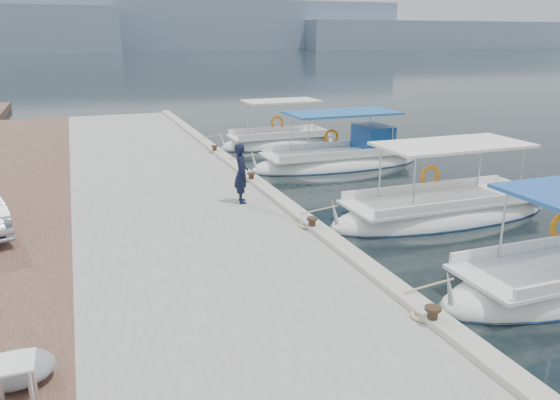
{
  "coord_description": "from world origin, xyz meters",
  "views": [
    {
      "loc": [
        -5.63,
        -10.28,
        5.17
      ],
      "look_at": [
        -1.0,
        2.05,
        1.2
      ],
      "focal_mm": 35.0,
      "sensor_mm": 36.0,
      "label": 1
    }
  ],
  "objects_px": {
    "fishing_caique_c": "(441,214)",
    "fishing_caique_e": "(278,144)",
    "fishing_caique_d": "(339,161)",
    "fisherman": "(241,173)"
  },
  "relations": [
    {
      "from": "fishing_caique_e",
      "to": "fishing_caique_c",
      "type": "bearing_deg",
      "value": -86.63
    },
    {
      "from": "fishing_caique_c",
      "to": "fisherman",
      "type": "bearing_deg",
      "value": 159.87
    },
    {
      "from": "fisherman",
      "to": "fishing_caique_d",
      "type": "bearing_deg",
      "value": -40.21
    },
    {
      "from": "fishing_caique_c",
      "to": "fishing_caique_e",
      "type": "height_order",
      "value": "same"
    },
    {
      "from": "fishing_caique_c",
      "to": "fishing_caique_d",
      "type": "distance_m",
      "value": 7.18
    },
    {
      "from": "fishing_caique_c",
      "to": "fisherman",
      "type": "relative_size",
      "value": 4.18
    },
    {
      "from": "fishing_caique_c",
      "to": "fishing_caique_e",
      "type": "bearing_deg",
      "value": 93.37
    },
    {
      "from": "fishing_caique_d",
      "to": "fisherman",
      "type": "bearing_deg",
      "value": -138.05
    },
    {
      "from": "fisherman",
      "to": "fishing_caique_c",
      "type": "bearing_deg",
      "value": -102.29
    },
    {
      "from": "fishing_caique_d",
      "to": "fisherman",
      "type": "relative_size",
      "value": 4.28
    }
  ]
}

